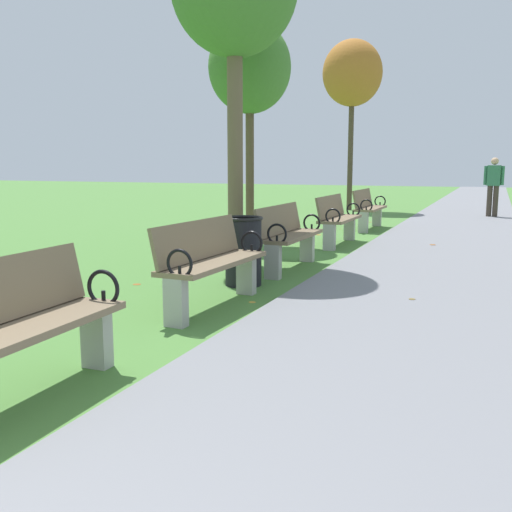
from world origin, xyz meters
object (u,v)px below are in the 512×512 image
object	(u,v)px
park_bench_6	(368,208)
tree_4	(352,74)
park_bench_2	(13,328)
park_bench_4	(288,235)
park_bench_3	(210,261)
park_bench_5	(338,218)
trash_bin	(243,251)
tree_3	(250,69)
pedestrian_walking	(494,184)

from	to	relation	value
park_bench_6	tree_4	bearing A→B (deg)	107.75
park_bench_2	park_bench_4	world-z (taller)	same
park_bench_3	park_bench_5	bearing A→B (deg)	90.00
tree_4	trash_bin	world-z (taller)	tree_4
park_bench_5	tree_3	xyz separation A→B (m)	(-1.59, -0.35, 2.67)
tree_4	park_bench_2	bearing A→B (deg)	-83.83
tree_3	park_bench_4	bearing A→B (deg)	-56.21
pedestrian_walking	tree_3	bearing A→B (deg)	-119.11
trash_bin	park_bench_2	bearing A→B (deg)	-87.79
park_bench_2	park_bench_5	world-z (taller)	same
park_bench_6	tree_4	size ratio (longest dim) A/B	0.30
park_bench_2	pedestrian_walking	distance (m)	15.08
park_bench_4	park_bench_5	xyz separation A→B (m)	(-0.00, 2.73, 0.00)
pedestrian_walking	trash_bin	world-z (taller)	pedestrian_walking
park_bench_5	park_bench_6	size ratio (longest dim) A/B	1.00
park_bench_5	tree_3	bearing A→B (deg)	-167.44
park_bench_3	pedestrian_walking	size ratio (longest dim) A/B	1.00
park_bench_4	park_bench_6	distance (m)	5.48
park_bench_3	park_bench_4	bearing A→B (deg)	90.00
tree_3	park_bench_6	bearing A→B (deg)	62.97
park_bench_3	park_bench_4	size ratio (longest dim) A/B	1.01
park_bench_6	tree_3	xyz separation A→B (m)	(-1.59, -3.11, 2.67)
park_bench_5	tree_4	distance (m)	9.10
park_bench_4	tree_3	world-z (taller)	tree_3
park_bench_2	pedestrian_walking	xyz separation A→B (m)	(2.56, 14.86, 0.44)
tree_3	trash_bin	world-z (taller)	tree_3
park_bench_4	park_bench_2	bearing A→B (deg)	-90.00
tree_4	pedestrian_walking	bearing A→B (deg)	-13.43
park_bench_3	park_bench_4	distance (m)	2.40
park_bench_3	park_bench_6	size ratio (longest dim) A/B	1.01
park_bench_5	park_bench_6	world-z (taller)	same
park_bench_2	trash_bin	world-z (taller)	park_bench_2
park_bench_6	tree_4	world-z (taller)	tree_4
park_bench_2	tree_4	world-z (taller)	tree_4
park_bench_2	park_bench_6	bearing A→B (deg)	90.00
tree_4	trash_bin	distance (m)	12.74
tree_4	trash_bin	bearing A→B (deg)	-82.59
tree_3	park_bench_2	bearing A→B (deg)	-77.90
park_bench_5	park_bench_2	bearing A→B (deg)	-90.00
park_bench_2	tree_4	xyz separation A→B (m)	(-1.72, 15.88, 3.74)
park_bench_2	park_bench_5	bearing A→B (deg)	90.00
park_bench_5	trash_bin	distance (m)	3.95
park_bench_4	tree_4	bearing A→B (deg)	98.99
park_bench_3	tree_4	world-z (taller)	tree_4
park_bench_3	park_bench_2	bearing A→B (deg)	-90.00
park_bench_2	tree_3	xyz separation A→B (m)	(-1.59, 7.41, 2.67)
tree_3	pedestrian_walking	xyz separation A→B (m)	(4.15, 7.45, -2.23)
park_bench_2	park_bench_4	xyz separation A→B (m)	(-0.00, 5.03, 0.00)
park_bench_3	pedestrian_walking	world-z (taller)	pedestrian_walking
park_bench_4	park_bench_5	size ratio (longest dim) A/B	1.00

